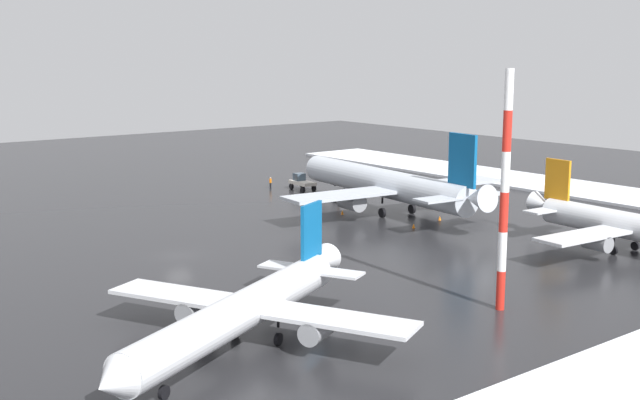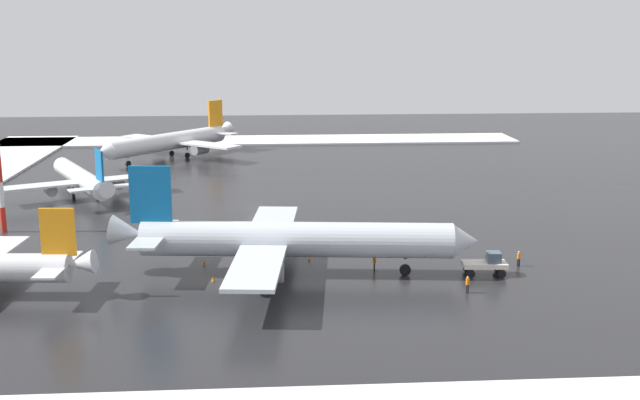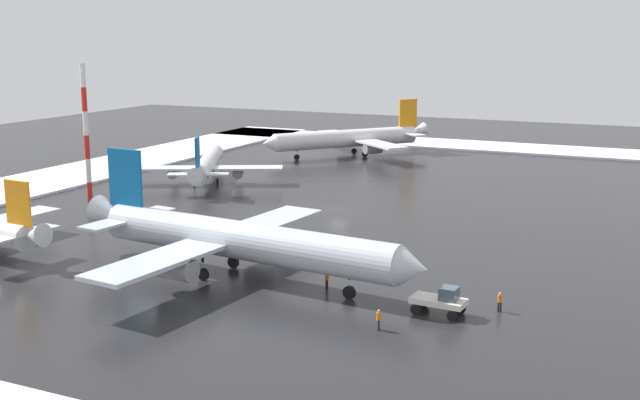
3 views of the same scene
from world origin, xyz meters
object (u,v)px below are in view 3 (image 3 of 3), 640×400
Objects in this scene: airplane_parked_portside at (237,240)px; traffic_cone_wingtip_side at (183,254)px; ground_crew_beside_wing at (327,279)px; traffic_cone_near_nose at (160,270)px; ground_crew_near_tug at (379,318)px; traffic_cone_mid_line at (287,264)px; pushback_tug at (441,300)px; ground_crew_mid_apron at (500,301)px; antenna_mast at (86,135)px; airplane_distant_tail at (207,165)px; airplane_foreground_jet at (350,138)px.

traffic_cone_wingtip_side is at bearing 162.47° from airplane_parked_portside.
ground_crew_beside_wing reaches higher than traffic_cone_near_nose.
ground_crew_near_tug is 3.11× the size of traffic_cone_mid_line.
pushback_tug is 2.77× the size of ground_crew_beside_wing.
ground_crew_mid_apron is 64.08m from antenna_mast.
ground_crew_beside_wing is (0.56, -15.88, 0.00)m from ground_crew_mid_apron.
ground_crew_mid_apron is 3.11× the size of traffic_cone_mid_line.
airplane_distant_tail is (-41.32, -30.22, -0.95)m from airplane_parked_portside.
airplane_parked_portside is at bearing 66.60° from traffic_cone_wingtip_side.
pushback_tug is 5.14m from ground_crew_mid_apron.
traffic_cone_near_nose is (22.02, 27.72, -9.40)m from antenna_mast.
ground_crew_near_tug is at bearing -118.12° from pushback_tug.
ground_crew_beside_wing is at bearing 60.45° from airplane_foreground_jet.
ground_crew_mid_apron is at bearing 72.58° from antenna_mast.
ground_crew_beside_wing is at bearing -91.58° from ground_crew_mid_apron.
airplane_distant_tail reaches higher than traffic_cone_wingtip_side.
ground_crew_near_tug is 19.49m from traffic_cone_mid_line.
airplane_foreground_jet is (-34.96, 9.66, 0.60)m from airplane_distant_tail.
ground_crew_mid_apron is at bearing -152.31° from airplane_distant_tail.
airplane_distant_tail is at bearing -137.67° from traffic_cone_mid_line.
ground_crew_near_tug reaches higher than traffic_cone_wingtip_side.
ground_crew_mid_apron is 1.00× the size of ground_crew_beside_wing.
airplane_parked_portside is 1.33× the size of airplane_foreground_jet.
ground_crew_near_tug is (48.61, 47.59, -1.88)m from airplane_distant_tail.
airplane_foreground_jet is 1.51× the size of antenna_mast.
traffic_cone_mid_line is (35.98, 32.77, -2.58)m from airplane_distant_tail.
airplane_distant_tail is at bearing 23.52° from airplane_foreground_jet.
traffic_cone_near_nose is at bearing -38.99° from ground_crew_near_tug.
ground_crew_mid_apron is at bearing 8.35° from airplane_parked_portside.
ground_crew_near_tug and ground_crew_mid_apron have the same top height.
ground_crew_near_tug is at bearing -16.88° from airplane_parked_portside.
airplane_parked_portside is 21.07m from pushback_tug.
ground_crew_beside_wing is at bearing 172.81° from pushback_tug.
traffic_cone_mid_line is at bearing 150.03° from ground_crew_beside_wing.
traffic_cone_mid_line is at bearing -104.28° from ground_crew_mid_apron.
airplane_distant_tail is at bearing 132.05° from airplane_parked_portside.
pushback_tug is 8.61× the size of traffic_cone_wingtip_side.
traffic_cone_near_nose is (-5.37, -25.10, -0.70)m from ground_crew_near_tug.
airplane_parked_portside is at bearing -49.67° from ground_crew_near_tug.
airplane_parked_portside is 10.47m from traffic_cone_wingtip_side.
pushback_tug is 8.61× the size of traffic_cone_near_nose.
airplane_parked_portside is 51.20m from airplane_distant_tail.
traffic_cone_near_nose is 1.00× the size of traffic_cone_mid_line.
traffic_cone_wingtip_side is (-3.91, -9.04, -3.53)m from airplane_parked_portside.
airplane_foreground_jet is 79.31m from traffic_cone_near_nose.
airplane_foreground_jet reaches higher than traffic_cone_near_nose.
airplane_foreground_jet reaches higher than traffic_cone_wingtip_side.
ground_crew_beside_wing is (-7.82, -8.12, 0.00)m from ground_crew_near_tug.
ground_crew_beside_wing reaches higher than traffic_cone_wingtip_side.
airplane_foreground_jet is 17.08× the size of ground_crew_beside_wing.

